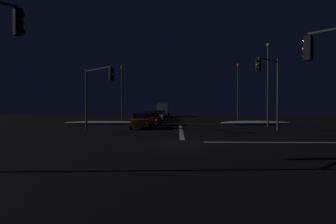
{
  "coord_description": "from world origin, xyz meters",
  "views": [
    {
      "loc": [
        -0.31,
        -18.36,
        2.19
      ],
      "look_at": [
        -1.31,
        12.07,
        1.68
      ],
      "focal_mm": 31.4,
      "sensor_mm": 36.0,
      "label": 1
    }
  ],
  "objects_px": {
    "sedan_red": "(152,119)",
    "streetlamp_right_far": "(238,88)",
    "sedan_white": "(159,116)",
    "sedan_orange": "(142,121)",
    "sedan_blue": "(152,117)",
    "traffic_signal_nw": "(97,86)",
    "streetlamp_left_far": "(122,89)",
    "sedan_silver": "(162,114)",
    "streetlamp_right_near": "(268,79)",
    "box_truck": "(163,109)",
    "traffic_signal_ne": "(270,81)",
    "sedan_black": "(160,115)"
  },
  "relations": [
    {
      "from": "sedan_black",
      "to": "sedan_orange",
      "type": "bearing_deg",
      "value": -90.67
    },
    {
      "from": "box_truck",
      "to": "traffic_signal_ne",
      "type": "bearing_deg",
      "value": -74.32
    },
    {
      "from": "sedan_silver",
      "to": "sedan_orange",
      "type": "bearing_deg",
      "value": -90.64
    },
    {
      "from": "sedan_blue",
      "to": "streetlamp_left_far",
      "type": "xyz_separation_m",
      "value": [
        -5.65,
        6.97,
        4.39
      ]
    },
    {
      "from": "sedan_orange",
      "to": "box_truck",
      "type": "bearing_deg",
      "value": 89.56
    },
    {
      "from": "sedan_red",
      "to": "streetlamp_right_near",
      "type": "xyz_separation_m",
      "value": [
        12.91,
        -2.59,
        4.48
      ]
    },
    {
      "from": "sedan_orange",
      "to": "sedan_silver",
      "type": "relative_size",
      "value": 1.0
    },
    {
      "from": "sedan_red",
      "to": "traffic_signal_ne",
      "type": "height_order",
      "value": "traffic_signal_ne"
    },
    {
      "from": "sedan_orange",
      "to": "traffic_signal_nw",
      "type": "relative_size",
      "value": 0.74
    },
    {
      "from": "box_truck",
      "to": "streetlamp_right_far",
      "type": "height_order",
      "value": "streetlamp_right_far"
    },
    {
      "from": "sedan_black",
      "to": "streetlamp_right_near",
      "type": "relative_size",
      "value": 0.47
    },
    {
      "from": "sedan_red",
      "to": "streetlamp_right_far",
      "type": "distance_m",
      "value": 19.16
    },
    {
      "from": "sedan_silver",
      "to": "streetlamp_left_far",
      "type": "height_order",
      "value": "streetlamp_left_far"
    },
    {
      "from": "sedan_red",
      "to": "streetlamp_right_far",
      "type": "height_order",
      "value": "streetlamp_right_far"
    },
    {
      "from": "sedan_black",
      "to": "traffic_signal_nw",
      "type": "height_order",
      "value": "traffic_signal_nw"
    },
    {
      "from": "traffic_signal_nw",
      "to": "traffic_signal_ne",
      "type": "height_order",
      "value": "traffic_signal_ne"
    },
    {
      "from": "sedan_white",
      "to": "sedan_orange",
      "type": "bearing_deg",
      "value": -91.65
    },
    {
      "from": "sedan_white",
      "to": "traffic_signal_ne",
      "type": "xyz_separation_m",
      "value": [
        11.25,
        -21.46,
        3.71
      ]
    },
    {
      "from": "sedan_blue",
      "to": "traffic_signal_nw",
      "type": "bearing_deg",
      "value": -103.01
    },
    {
      "from": "streetlamp_left_far",
      "to": "streetlamp_right_far",
      "type": "height_order",
      "value": "streetlamp_right_far"
    },
    {
      "from": "sedan_red",
      "to": "sedan_black",
      "type": "height_order",
      "value": "same"
    },
    {
      "from": "sedan_orange",
      "to": "sedan_black",
      "type": "height_order",
      "value": "same"
    },
    {
      "from": "sedan_white",
      "to": "box_truck",
      "type": "distance_m",
      "value": 19.44
    },
    {
      "from": "sedan_white",
      "to": "streetlamp_right_near",
      "type": "relative_size",
      "value": 0.47
    },
    {
      "from": "sedan_orange",
      "to": "traffic_signal_ne",
      "type": "bearing_deg",
      "value": -17.03
    },
    {
      "from": "sedan_silver",
      "to": "sedan_red",
      "type": "bearing_deg",
      "value": -89.44
    },
    {
      "from": "sedan_blue",
      "to": "traffic_signal_nw",
      "type": "height_order",
      "value": "traffic_signal_nw"
    },
    {
      "from": "streetlamp_left_far",
      "to": "box_truck",
      "type": "bearing_deg",
      "value": 72.32
    },
    {
      "from": "sedan_blue",
      "to": "streetlamp_right_near",
      "type": "bearing_deg",
      "value": -33.77
    },
    {
      "from": "sedan_white",
      "to": "sedan_blue",
      "type": "bearing_deg",
      "value": -94.84
    },
    {
      "from": "streetlamp_left_far",
      "to": "traffic_signal_nw",
      "type": "bearing_deg",
      "value": -84.81
    },
    {
      "from": "sedan_black",
      "to": "traffic_signal_ne",
      "type": "xyz_separation_m",
      "value": [
        11.48,
        -27.9,
        3.71
      ]
    },
    {
      "from": "sedan_silver",
      "to": "traffic_signal_ne",
      "type": "bearing_deg",
      "value": -71.21
    },
    {
      "from": "sedan_red",
      "to": "traffic_signal_nw",
      "type": "distance_m",
      "value": 10.57
    },
    {
      "from": "streetlamp_left_far",
      "to": "traffic_signal_ne",
      "type": "bearing_deg",
      "value": -51.91
    },
    {
      "from": "sedan_white",
      "to": "traffic_signal_nw",
      "type": "bearing_deg",
      "value": -100.72
    },
    {
      "from": "sedan_blue",
      "to": "traffic_signal_ne",
      "type": "bearing_deg",
      "value": -52.33
    },
    {
      "from": "sedan_silver",
      "to": "streetlamp_left_far",
      "type": "distance_m",
      "value": 13.58
    },
    {
      "from": "sedan_orange",
      "to": "sedan_white",
      "type": "relative_size",
      "value": 1.0
    },
    {
      "from": "sedan_orange",
      "to": "sedan_red",
      "type": "bearing_deg",
      "value": 83.7
    },
    {
      "from": "streetlamp_left_far",
      "to": "streetlamp_right_far",
      "type": "relative_size",
      "value": 0.97
    },
    {
      "from": "sedan_white",
      "to": "sedan_black",
      "type": "distance_m",
      "value": 6.44
    },
    {
      "from": "sedan_red",
      "to": "sedan_silver",
      "type": "distance_m",
      "value": 24.77
    },
    {
      "from": "streetlamp_right_far",
      "to": "sedan_white",
      "type": "bearing_deg",
      "value": -176.63
    },
    {
      "from": "traffic_signal_nw",
      "to": "streetlamp_right_near",
      "type": "relative_size",
      "value": 0.64
    },
    {
      "from": "streetlamp_right_far",
      "to": "sedan_red",
      "type": "bearing_deg",
      "value": -133.92
    },
    {
      "from": "box_truck",
      "to": "streetlamp_right_far",
      "type": "relative_size",
      "value": 0.89
    },
    {
      "from": "sedan_white",
      "to": "traffic_signal_ne",
      "type": "bearing_deg",
      "value": -62.34
    },
    {
      "from": "sedan_silver",
      "to": "traffic_signal_ne",
      "type": "xyz_separation_m",
      "value": [
        11.43,
        -33.59,
        3.71
      ]
    },
    {
      "from": "sedan_blue",
      "to": "streetlamp_right_near",
      "type": "xyz_separation_m",
      "value": [
        13.5,
        -9.03,
        4.48
      ]
    }
  ]
}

